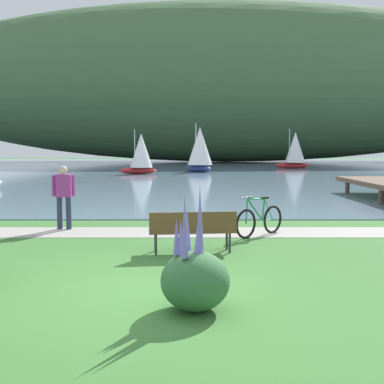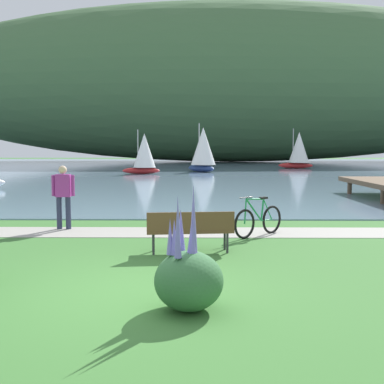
# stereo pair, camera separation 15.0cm
# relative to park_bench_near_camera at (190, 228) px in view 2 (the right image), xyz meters

# --- Properties ---
(ground_plane) EXTENTS (200.00, 200.00, 0.00)m
(ground_plane) POSITION_rel_park_bench_near_camera_xyz_m (-0.75, -2.63, -0.52)
(ground_plane) COLOR #3D7533
(bay_water) EXTENTS (180.00, 80.00, 0.04)m
(bay_water) POSITION_rel_park_bench_near_camera_xyz_m (-0.75, 44.46, -0.50)
(bay_water) COLOR #7A99B2
(bay_water) RESTS_ON ground
(distant_hillside) EXTENTS (105.33, 28.00, 24.28)m
(distant_hillside) POSITION_rel_park_bench_near_camera_xyz_m (5.55, 65.56, 11.66)
(distant_hillside) COLOR #42663D
(distant_hillside) RESTS_ON bay_water
(shoreline_path) EXTENTS (60.00, 1.50, 0.01)m
(shoreline_path) POSITION_rel_park_bench_near_camera_xyz_m (-0.75, 2.39, -0.52)
(shoreline_path) COLOR #A39E93
(shoreline_path) RESTS_ON ground
(park_bench_near_camera) EXTENTS (1.84, 0.67, 0.88)m
(park_bench_near_camera) POSITION_rel_park_bench_near_camera_xyz_m (0.00, 0.00, 0.00)
(park_bench_near_camera) COLOR brown
(park_bench_near_camera) RESTS_ON ground
(bicycle_leaning_near_bench) EXTENTS (1.33, 1.26, 1.01)m
(bicycle_leaning_near_bench) POSITION_rel_park_bench_near_camera_xyz_m (1.66, 1.91, -0.12)
(bicycle_leaning_near_bench) COLOR black
(bicycle_leaning_near_bench) RESTS_ON ground
(person_at_shoreline) EXTENTS (0.61, 0.24, 1.71)m
(person_at_shoreline) POSITION_rel_park_bench_near_camera_xyz_m (-3.43, 2.84, 0.46)
(person_at_shoreline) COLOR #282D47
(person_at_shoreline) RESTS_ON ground
(echium_bush_beside_closest) EXTENTS (0.93, 0.93, 1.69)m
(echium_bush_beside_closest) POSITION_rel_park_bench_near_camera_xyz_m (0.03, -3.49, -0.07)
(echium_bush_beside_closest) COLOR #386B3D
(echium_bush_beside_closest) RESTS_ON ground
(sailboat_mid_bay) EXTENTS (3.23, 3.65, 4.37)m
(sailboat_mid_bay) POSITION_rel_park_bench_near_camera_xyz_m (0.67, 32.79, 1.58)
(sailboat_mid_bay) COLOR navy
(sailboat_mid_bay) RESTS_ON bay_water
(sailboat_toward_hillside) EXTENTS (3.13, 1.87, 3.66)m
(sailboat_toward_hillside) POSITION_rel_park_bench_near_camera_xyz_m (-4.25, 29.50, 1.24)
(sailboat_toward_hillside) COLOR #B22323
(sailboat_toward_hillside) RESTS_ON bay_water
(sailboat_far_off) EXTENTS (3.70, 2.60, 4.19)m
(sailboat_far_off) POSITION_rel_park_bench_near_camera_xyz_m (10.81, 40.32, 1.49)
(sailboat_far_off) COLOR #B22323
(sailboat_far_off) RESTS_ON bay_water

